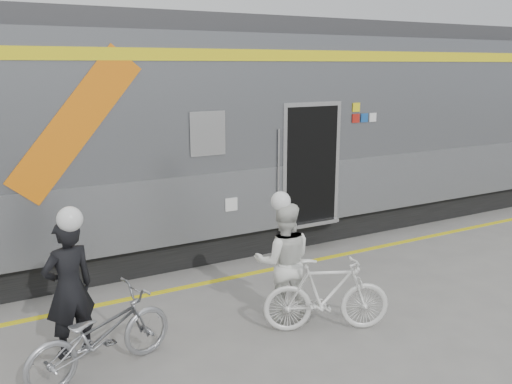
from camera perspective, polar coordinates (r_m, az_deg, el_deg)
ground at (r=6.76m, az=1.15°, el=-16.01°), size 90.00×90.00×0.00m
train at (r=9.92m, az=-9.68°, el=5.84°), size 24.00×3.17×4.10m
safety_strip at (r=8.49m, az=-6.27°, el=-9.68°), size 24.00×0.12×0.01m
man at (r=6.61m, az=-19.09°, el=-9.58°), size 0.68×0.53×1.64m
bicycle_left at (r=6.30m, az=-16.07°, el=-14.20°), size 1.81×1.02×0.90m
woman at (r=7.13m, az=2.92°, el=-7.34°), size 0.95×0.87×1.59m
bicycle_right at (r=6.98m, az=7.44°, el=-10.67°), size 1.65×1.08×0.97m
helmet_man at (r=6.31m, az=-19.75°, el=-1.51°), size 0.28×0.28×0.28m
helmet_woman at (r=6.86m, az=3.01°, el=-0.10°), size 0.25×0.25×0.25m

